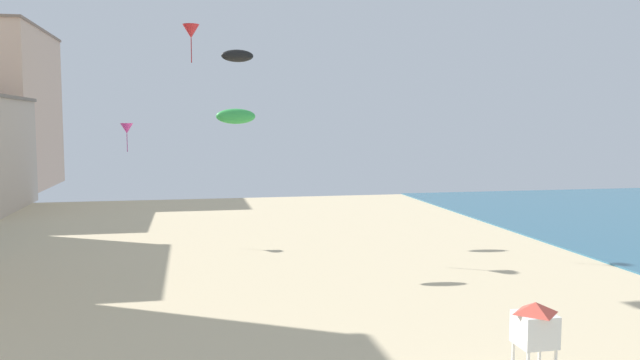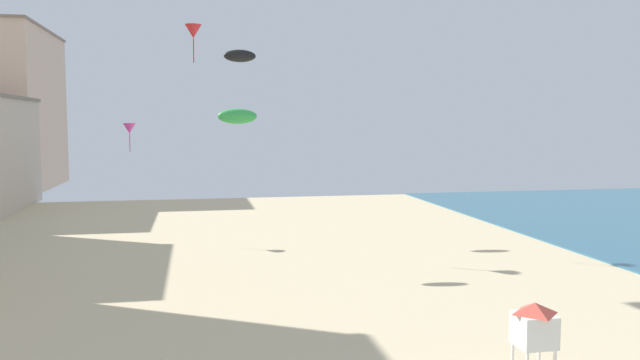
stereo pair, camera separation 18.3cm
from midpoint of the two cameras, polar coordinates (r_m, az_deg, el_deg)
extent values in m
cylinder|color=white|center=(22.02, 19.13, -14.78)|extent=(0.10, 0.10, 1.20)
cube|color=white|center=(21.08, 18.76, -12.51)|extent=(1.10, 1.10, 1.00)
pyramid|color=#D14C3D|center=(20.89, 18.81, -10.74)|extent=(1.10, 1.10, 0.35)
ellipsoid|color=green|center=(35.34, -7.21, 5.64)|extent=(2.14, 0.59, 0.83)
cone|color=#DB3D9E|center=(44.94, -16.48, 4.43)|extent=(0.85, 0.85, 0.69)
cylinder|color=#992A6E|center=(44.96, -16.45, 3.21)|extent=(0.05, 0.05, 1.23)
cone|color=red|center=(41.40, -11.08, 12.85)|extent=(1.03, 1.03, 0.84)
cylinder|color=maroon|center=(41.26, -11.05, 11.24)|extent=(0.06, 0.06, 1.50)
ellipsoid|color=black|center=(45.89, -7.03, 10.90)|extent=(2.24, 0.62, 0.87)
camera|label=1|loc=(0.09, -89.78, 0.02)|focal=35.97mm
camera|label=2|loc=(0.09, 90.22, -0.02)|focal=35.97mm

